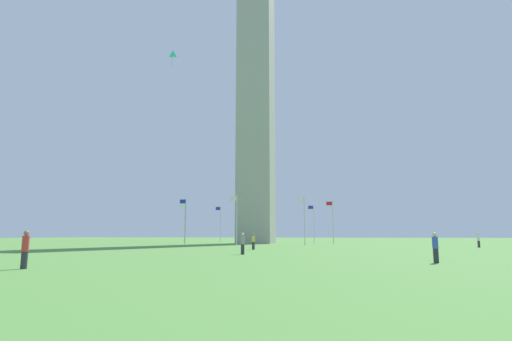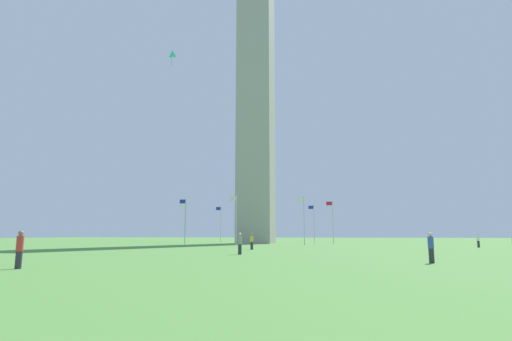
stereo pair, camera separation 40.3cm
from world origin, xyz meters
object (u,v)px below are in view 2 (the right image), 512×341
at_px(person_white_shirt, 478,240).
at_px(kite_cyan_delta, 172,56).
at_px(flagpole_e, 236,217).
at_px(flagpole_se, 304,218).
at_px(obelisk_monument, 256,92).
at_px(flagpole_nw, 220,222).
at_px(person_red_shirt, 19,250).
at_px(flagpole_s, 332,220).
at_px(person_gray_shirt, 240,244).
at_px(person_blue_shirt, 431,248).
at_px(flagpole_sw, 314,222).
at_px(flagpole_w, 270,223).
at_px(flagpole_ne, 185,219).
at_px(person_yellow_shirt, 252,242).
at_px(flagpole_n, 185,221).

xyz_separation_m(person_white_shirt, kite_cyan_delta, (42.46, -2.41, 29.26)).
xyz_separation_m(flagpole_e, kite_cyan_delta, (10.87, 0.16, 26.11)).
relative_size(flagpole_se, person_white_shirt, 4.16).
xyz_separation_m(obelisk_monument, kite_cyan_delta, (10.94, 13.63, 2.22)).
xyz_separation_m(flagpole_nw, person_red_shirt, (-10.40, 64.68, -3.14)).
bearing_deg(flagpole_s, obelisk_monument, -0.00).
xyz_separation_m(person_gray_shirt, person_blue_shirt, (-13.00, 7.23, -0.01)).
distance_m(flagpole_se, person_white_shirt, 23.22).
bearing_deg(kite_cyan_delta, person_gray_shirt, 125.25).
distance_m(flagpole_nw, kite_cyan_delta, 34.93).
bearing_deg(kite_cyan_delta, flagpole_se, -168.62).
bearing_deg(flagpole_nw, person_red_shirt, 99.13).
distance_m(flagpole_nw, person_gray_shirt, 52.12).
distance_m(obelisk_monument, person_red_shirt, 61.42).
height_order(flagpole_sw, person_gray_shirt, flagpole_sw).
height_order(obelisk_monument, flagpole_s, obelisk_monument).
distance_m(flagpole_s, flagpole_w, 19.05).
relative_size(flagpole_se, person_red_shirt, 4.12).
bearing_deg(flagpole_nw, person_blue_shirt, 118.03).
bearing_deg(flagpole_ne, flagpole_s, -157.50).
distance_m(flagpole_sw, person_blue_shirt, 57.54).
bearing_deg(person_blue_shirt, flagpole_se, 19.31).
bearing_deg(flagpole_ne, person_yellow_shirt, 128.43).
bearing_deg(flagpole_sw, flagpole_nw, -0.00).
xyz_separation_m(flagpole_e, person_yellow_shirt, (-6.06, 15.69, -3.20)).
height_order(flagpole_e, flagpole_w, same).
height_order(person_blue_shirt, kite_cyan_delta, kite_cyan_delta).
xyz_separation_m(flagpole_s, flagpole_sw, (3.95, -9.53, 0.00)).
bearing_deg(flagpole_n, flagpole_sw, -157.50).
relative_size(flagpole_se, person_yellow_shirt, 4.36).
bearing_deg(person_red_shirt, flagpole_e, -10.30).
bearing_deg(person_gray_shirt, person_yellow_shirt, 0.45).
relative_size(flagpole_s, flagpole_nw, 1.00).
bearing_deg(flagpole_s, flagpole_nw, -22.50).
bearing_deg(kite_cyan_delta, flagpole_n, -79.20).
distance_m(flagpole_n, person_red_shirt, 57.07).
height_order(flagpole_s, flagpole_w, same).
xyz_separation_m(flagpole_w, kite_cyan_delta, (10.87, 27.11, 26.11)).
distance_m(flagpole_ne, person_red_shirt, 46.90).
bearing_deg(obelisk_monument, flagpole_nw, -44.80).
bearing_deg(person_yellow_shirt, flagpole_n, 19.39).
height_order(flagpole_sw, person_white_shirt, flagpole_sw).
bearing_deg(flagpole_se, person_white_shirt, 163.54).
distance_m(flagpole_e, person_gray_shirt, 27.40).
height_order(flagpole_nw, person_red_shirt, flagpole_nw).
relative_size(flagpole_se, person_gray_shirt, 4.24).
bearing_deg(person_blue_shirt, person_gray_shirt, 63.84).
distance_m(flagpole_e, flagpole_sw, 24.89).
relative_size(person_gray_shirt, person_white_shirt, 0.98).
bearing_deg(obelisk_monument, flagpole_e, 89.72).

